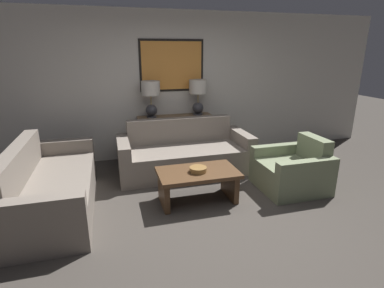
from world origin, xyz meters
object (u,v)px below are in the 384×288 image
at_px(table_lamp_right, 198,92).
at_px(couch_by_side, 50,188).
at_px(console_table, 176,137).
at_px(table_lamp_left, 151,94).
at_px(coffee_table, 198,179).
at_px(armchair_near_back_wall, 293,171).
at_px(couch_by_back_wall, 184,155).
at_px(decorative_bowl, 198,169).

height_order(table_lamp_right, couch_by_side, table_lamp_right).
xyz_separation_m(console_table, table_lamp_left, (-0.43, -0.00, 0.82)).
distance_m(coffee_table, armchair_near_back_wall, 1.46).
height_order(couch_by_back_wall, couch_by_side, same).
distance_m(table_lamp_left, couch_by_back_wall, 1.23).
relative_size(table_lamp_left, couch_by_back_wall, 0.30).
height_order(couch_by_back_wall, decorative_bowl, couch_by_back_wall).
height_order(console_table, couch_by_back_wall, couch_by_back_wall).
distance_m(console_table, table_lamp_left, 0.93).
height_order(console_table, table_lamp_left, table_lamp_left).
bearing_deg(coffee_table, armchair_near_back_wall, 0.18).
xyz_separation_m(table_lamp_left, couch_by_back_wall, (0.43, -0.67, -0.94)).
relative_size(couch_by_side, armchair_near_back_wall, 2.42).
relative_size(couch_by_side, decorative_bowl, 9.58).
relative_size(console_table, decorative_bowl, 6.05).
xyz_separation_m(table_lamp_right, couch_by_back_wall, (-0.43, -0.67, -0.94)).
distance_m(console_table, armchair_near_back_wall, 2.22).
bearing_deg(table_lamp_right, coffee_table, -106.75).
distance_m(couch_by_back_wall, decorative_bowl, 1.14).
bearing_deg(table_lamp_right, decorative_bowl, -106.63).
distance_m(table_lamp_left, armchair_near_back_wall, 2.68).
height_order(couch_by_side, decorative_bowl, couch_by_side).
height_order(table_lamp_right, couch_by_back_wall, table_lamp_right).
bearing_deg(armchair_near_back_wall, console_table, 127.94).
bearing_deg(armchair_near_back_wall, couch_by_side, 174.58).
height_order(couch_by_back_wall, coffee_table, couch_by_back_wall).
height_order(table_lamp_left, armchair_near_back_wall, table_lamp_left).
height_order(couch_by_side, armchair_near_back_wall, couch_by_side).
xyz_separation_m(console_table, armchair_near_back_wall, (1.36, -1.75, -0.14)).
xyz_separation_m(console_table, table_lamp_right, (0.43, -0.00, 0.82)).
relative_size(table_lamp_left, couch_by_side, 0.30).
relative_size(console_table, armchair_near_back_wall, 1.53).
bearing_deg(coffee_table, decorative_bowl, -99.11).
relative_size(couch_by_back_wall, coffee_table, 2.05).
relative_size(table_lamp_left, decorative_bowl, 2.84).
distance_m(couch_by_side, decorative_bowl, 1.91).
bearing_deg(console_table, decorative_bowl, -93.18).
xyz_separation_m(table_lamp_right, armchair_near_back_wall, (0.93, -1.75, -0.96)).
distance_m(coffee_table, decorative_bowl, 0.16).
bearing_deg(coffee_table, couch_by_side, 170.28).
height_order(coffee_table, decorative_bowl, decorative_bowl).
bearing_deg(decorative_bowl, table_lamp_right, 73.37).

